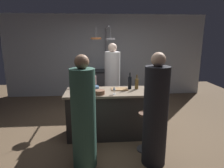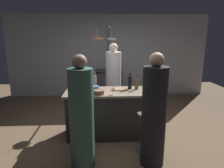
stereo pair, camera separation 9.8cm
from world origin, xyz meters
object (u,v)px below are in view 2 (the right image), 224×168
wine_bottle_rose (95,81)px  mixing_bowl_wooden (99,92)px  wine_bottle_dark (130,83)px  stove_range (108,84)px  guest_right (154,115)px  pepper_mill (80,83)px  wine_bottle_amber (137,84)px  bar_stool_left (81,132)px  cutting_board (119,89)px  chef (113,82)px  wine_glass_near_left_guest (72,83)px  wine_glass_near_right_guest (114,89)px  mixing_bowl_blue (94,88)px  guest_left (82,117)px  bar_stool_right (145,130)px

wine_bottle_rose → mixing_bowl_wooden: size_ratio=1.73×
wine_bottle_dark → stove_range: bearing=98.6°
guest_right → pepper_mill: (-1.19, 1.18, 0.21)m
wine_bottle_amber → mixing_bowl_wooden: 0.81m
stove_range → pepper_mill: size_ratio=4.24×
bar_stool_left → cutting_board: 1.13m
mixing_bowl_wooden → wine_bottle_amber: bearing=23.4°
chef → cutting_board: (0.06, -0.98, 0.09)m
cutting_board → chef: bearing=93.6°
pepper_mill → wine_bottle_dark: 0.99m
stove_range → wine_glass_near_left_guest: (-0.80, -2.19, 0.56)m
wine_bottle_dark → wine_glass_near_right_guest: (-0.34, -0.36, -0.02)m
cutting_board → wine_bottle_dark: size_ratio=0.98×
stove_range → wine_bottle_rose: (-0.34, -2.18, 0.58)m
cutting_board → pepper_mill: (-0.77, 0.12, 0.10)m
wine_bottle_rose → wine_bottle_amber: bearing=-11.2°
bar_stool_left → wine_bottle_amber: 1.42m
cutting_board → mixing_bowl_blue: 0.50m
chef → pepper_mill: (-0.71, -0.86, 0.19)m
mixing_bowl_blue → wine_glass_near_right_guest: bearing=-41.0°
bar_stool_left → wine_bottle_dark: 1.35m
guest_right → wine_bottle_amber: (-0.07, 1.08, 0.22)m
wine_glass_near_left_guest → mixing_bowl_blue: bearing=-21.1°
guest_right → wine_bottle_rose: bearing=125.9°
pepper_mill → guest_right: bearing=-44.9°
guest_right → wine_glass_near_left_guest: 1.84m
wine_bottle_rose → stove_range: bearing=81.1°
guest_left → cutting_board: (0.64, 1.05, 0.13)m
bar_stool_left → wine_bottle_dark: wine_bottle_dark is taller
cutting_board → pepper_mill: 0.79m
bar_stool_left → mixing_bowl_blue: size_ratio=3.27×
stove_range → guest_left: (-0.50, -3.41, 0.33)m
guest_left → guest_right: bearing=-0.7°
stove_range → wine_bottle_dark: bearing=-81.4°
guest_right → wine_bottle_rose: 1.55m
bar_stool_left → guest_left: bearing=-79.8°
bar_stool_right → wine_glass_near_right_guest: size_ratio=4.66×
wine_bottle_rose → mixing_bowl_blue: bearing=-96.3°
stove_range → guest_left: guest_left is taller
wine_glass_near_left_guest → wine_glass_near_right_guest: size_ratio=1.00×
bar_stool_right → pepper_mill: 1.55m
chef → wine_bottle_amber: size_ratio=6.15×
stove_range → mixing_bowl_blue: (-0.36, -2.36, 0.49)m
mixing_bowl_blue → cutting_board: bearing=-0.4°
wine_bottle_amber → chef: bearing=112.9°
wine_glass_near_right_guest → bar_stool_right: bearing=-37.6°
wine_glass_near_right_guest → mixing_bowl_blue: size_ratio=0.70×
stove_range → guest_left: size_ratio=0.53×
guest_left → pepper_mill: guest_left is taller
wine_bottle_amber → mixing_bowl_blue: (-0.85, -0.02, -0.07)m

